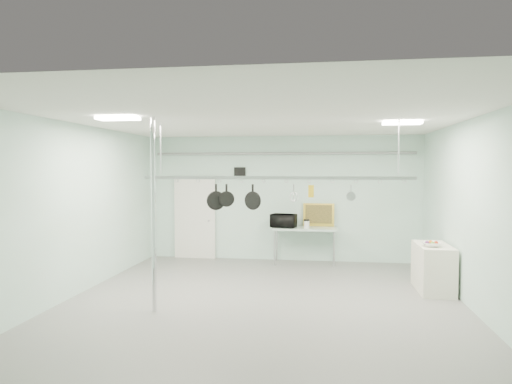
% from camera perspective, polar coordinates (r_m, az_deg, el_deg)
% --- Properties ---
extents(floor, '(8.00, 8.00, 0.00)m').
position_cam_1_polar(floor, '(8.11, 0.69, -13.97)').
color(floor, gray).
rests_on(floor, ground).
extents(ceiling, '(7.00, 8.00, 0.02)m').
position_cam_1_polar(ceiling, '(7.81, 0.71, 9.04)').
color(ceiling, silver).
rests_on(ceiling, back_wall).
extents(back_wall, '(7.00, 0.02, 3.20)m').
position_cam_1_polar(back_wall, '(11.76, 3.27, -0.79)').
color(back_wall, silver).
rests_on(back_wall, floor).
extents(right_wall, '(0.02, 8.00, 3.20)m').
position_cam_1_polar(right_wall, '(8.12, 25.96, -2.73)').
color(right_wall, silver).
rests_on(right_wall, floor).
extents(door, '(1.10, 0.10, 2.20)m').
position_cam_1_polar(door, '(12.17, -7.62, -3.29)').
color(door, silver).
rests_on(door, floor).
extents(wall_vent, '(0.30, 0.04, 0.30)m').
position_cam_1_polar(wall_vent, '(11.86, -2.03, 2.38)').
color(wall_vent, black).
rests_on(wall_vent, back_wall).
extents(conduit_pipe, '(6.60, 0.07, 0.07)m').
position_cam_1_polar(conduit_pipe, '(11.65, 3.25, 4.83)').
color(conduit_pipe, gray).
rests_on(conduit_pipe, back_wall).
extents(chrome_pole, '(0.08, 0.08, 3.20)m').
position_cam_1_polar(chrome_pole, '(7.64, -12.67, -2.84)').
color(chrome_pole, silver).
rests_on(chrome_pole, floor).
extents(prep_table, '(1.60, 0.70, 0.91)m').
position_cam_1_polar(prep_table, '(11.41, 6.10, -4.80)').
color(prep_table, '#ACCBBA').
rests_on(prep_table, floor).
extents(side_cabinet, '(0.60, 1.20, 0.90)m').
position_cam_1_polar(side_cabinet, '(9.53, 21.25, -8.83)').
color(side_cabinet, silver).
rests_on(side_cabinet, floor).
extents(pot_rack, '(4.80, 0.06, 1.00)m').
position_cam_1_polar(pot_rack, '(8.04, 2.40, 2.00)').
color(pot_rack, '#B7B7BC').
rests_on(pot_rack, ceiling).
extents(light_panel_left, '(0.65, 0.30, 0.05)m').
position_cam_1_polar(light_panel_left, '(7.66, -16.88, 8.81)').
color(light_panel_left, white).
rests_on(light_panel_left, ceiling).
extents(light_panel_right, '(0.65, 0.30, 0.05)m').
position_cam_1_polar(light_panel_right, '(8.45, 17.80, 8.23)').
color(light_panel_right, white).
rests_on(light_panel_right, ceiling).
extents(microwave, '(0.67, 0.53, 0.33)m').
position_cam_1_polar(microwave, '(11.36, 3.48, -3.61)').
color(microwave, black).
rests_on(microwave, prep_table).
extents(coffee_canister, '(0.15, 0.15, 0.19)m').
position_cam_1_polar(coffee_canister, '(11.21, 6.34, -4.08)').
color(coffee_canister, silver).
rests_on(coffee_canister, prep_table).
extents(painting_large, '(0.78, 0.15, 0.58)m').
position_cam_1_polar(painting_large, '(11.65, 7.84, -2.85)').
color(painting_large, gold).
rests_on(painting_large, prep_table).
extents(painting_small, '(0.31, 0.11, 0.25)m').
position_cam_1_polar(painting_small, '(11.67, 8.95, -3.66)').
color(painting_small, black).
rests_on(painting_small, prep_table).
extents(fruit_bowl, '(0.38, 0.38, 0.09)m').
position_cam_1_polar(fruit_bowl, '(9.19, 21.09, -6.13)').
color(fruit_bowl, white).
rests_on(fruit_bowl, side_cabinet).
extents(skillet_left, '(0.33, 0.20, 0.45)m').
position_cam_1_polar(skillet_left, '(8.23, -5.02, -0.57)').
color(skillet_left, black).
rests_on(skillet_left, pot_rack).
extents(skillet_mid, '(0.28, 0.10, 0.38)m').
position_cam_1_polar(skillet_mid, '(8.19, -3.71, -0.34)').
color(skillet_mid, black).
rests_on(skillet_mid, pot_rack).
extents(skillet_right, '(0.33, 0.17, 0.46)m').
position_cam_1_polar(skillet_right, '(8.11, -0.41, -0.64)').
color(skillet_right, black).
rests_on(skillet_right, pot_rack).
extents(whisk, '(0.22, 0.22, 0.28)m').
position_cam_1_polar(whisk, '(8.02, 4.75, -0.05)').
color(whisk, '#A1A1A6').
rests_on(whisk, pot_rack).
extents(grater, '(0.10, 0.03, 0.24)m').
position_cam_1_polar(grater, '(8.01, 6.90, 0.10)').
color(grater, gold).
rests_on(grater, pot_rack).
extents(saucepan, '(0.18, 0.13, 0.29)m').
position_cam_1_polar(saucepan, '(8.02, 11.78, -0.13)').
color(saucepan, silver).
rests_on(saucepan, pot_rack).
extents(fruit_cluster, '(0.24, 0.24, 0.09)m').
position_cam_1_polar(fruit_cluster, '(9.19, 21.10, -5.88)').
color(fruit_cluster, '#AE2710').
rests_on(fruit_cluster, fruit_bowl).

